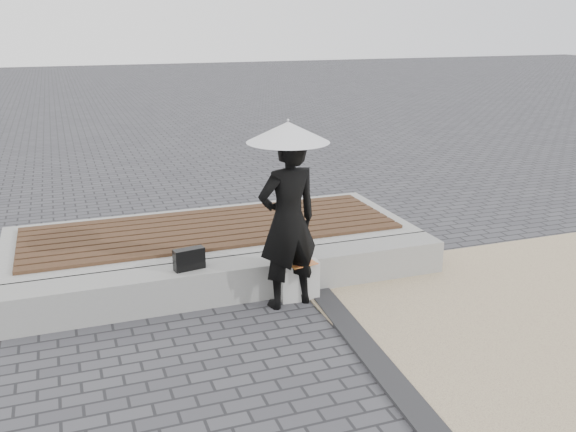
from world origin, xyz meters
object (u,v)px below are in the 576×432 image
object	(u,v)px
seating_ledge	(238,279)
handbag	(189,259)
parasol	(288,132)
canvas_tote	(299,281)
woman	(288,221)

from	to	relation	value
seating_ledge	handbag	world-z (taller)	handbag
parasol	canvas_tote	bearing A→B (deg)	25.75
handbag	canvas_tote	bearing A→B (deg)	-24.47
parasol	handbag	xyz separation A→B (m)	(-0.98, 0.38, -1.36)
parasol	handbag	distance (m)	1.72
canvas_tote	parasol	bearing A→B (deg)	-149.20
seating_ledge	woman	world-z (taller)	woman
woman	handbag	distance (m)	1.13
seating_ledge	woman	distance (m)	0.95
woman	canvas_tote	distance (m)	0.74
canvas_tote	seating_ledge	bearing A→B (deg)	157.01
handbag	parasol	bearing A→B (deg)	-30.77
handbag	seating_ledge	bearing A→B (deg)	-7.26
seating_ledge	handbag	distance (m)	0.62
seating_ledge	canvas_tote	distance (m)	0.69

